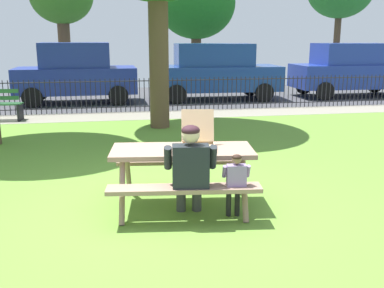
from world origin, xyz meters
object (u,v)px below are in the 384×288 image
object	(u,v)px
picnic_table_foreground	(182,162)
parked_car_center	(76,73)
adult_at_table	(190,168)
far_tree_center	(196,4)
parked_car_right	(215,71)
pizza_box_open	(198,141)
child_at_table	(235,180)
parked_car_far_right	(353,69)

from	to	relation	value
picnic_table_foreground	parked_car_center	world-z (taller)	parked_car_center
adult_at_table	far_tree_center	world-z (taller)	far_tree_center
parked_car_right	parked_car_center	bearing A→B (deg)	-179.99
parked_car_center	pizza_box_open	bearing A→B (deg)	-77.29
picnic_table_foreground	parked_car_center	size ratio (longest dim) A/B	0.50
adult_at_table	parked_car_right	world-z (taller)	parked_car_right
picnic_table_foreground	pizza_box_open	world-z (taller)	pizza_box_open
child_at_table	pizza_box_open	bearing A→B (deg)	117.63
adult_at_table	child_at_table	distance (m)	0.55
pizza_box_open	far_tree_center	world-z (taller)	far_tree_center
child_at_table	parked_car_right	bearing A→B (deg)	78.25
adult_at_table	far_tree_center	distance (m)	16.01
child_at_table	far_tree_center	bearing A→B (deg)	81.04
picnic_table_foreground	parked_car_center	distance (m)	10.08
adult_at_table	far_tree_center	xyz separation A→B (m)	(2.98, 15.45, 2.94)
child_at_table	parked_car_center	xyz separation A→B (m)	(-2.55, 10.47, 0.50)
parked_car_center	parked_car_right	world-z (taller)	parked_car_center
adult_at_table	parked_car_far_right	bearing A→B (deg)	52.69
pizza_box_open	parked_car_center	distance (m)	10.09
adult_at_table	parked_car_center	size ratio (longest dim) A/B	0.30
pizza_box_open	child_at_table	distance (m)	0.79
picnic_table_foreground	far_tree_center	size ratio (longest dim) A/B	0.38
parked_car_right	far_tree_center	world-z (taller)	far_tree_center
parked_car_center	far_tree_center	bearing A→B (deg)	45.44
parked_car_far_right	parked_car_center	bearing A→B (deg)	-180.00
child_at_table	far_tree_center	distance (m)	16.04
picnic_table_foreground	pizza_box_open	xyz separation A→B (m)	(0.21, 0.03, 0.26)
adult_at_table	parked_car_right	size ratio (longest dim) A/B	0.27
parked_car_right	adult_at_table	bearing A→B (deg)	-104.60
picnic_table_foreground	child_at_table	world-z (taller)	child_at_table
picnic_table_foreground	parked_car_far_right	size ratio (longest dim) A/B	0.45
pizza_box_open	parked_car_right	xyz separation A→B (m)	(2.51, 9.84, 0.15)
picnic_table_foreground	far_tree_center	xyz separation A→B (m)	(2.99, 14.95, 3.00)
pizza_box_open	adult_at_table	distance (m)	0.61
child_at_table	parked_car_far_right	xyz separation A→B (m)	(7.38, 10.47, 0.49)
child_at_table	parked_car_far_right	distance (m)	12.82
adult_at_table	parked_car_center	world-z (taller)	parked_car_center
parked_car_right	picnic_table_foreground	bearing A→B (deg)	-105.40
picnic_table_foreground	adult_at_table	size ratio (longest dim) A/B	1.65
adult_at_table	parked_car_far_right	xyz separation A→B (m)	(7.91, 10.38, 0.35)
parked_car_far_right	far_tree_center	size ratio (longest dim) A/B	0.85
adult_at_table	far_tree_center	bearing A→B (deg)	79.10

